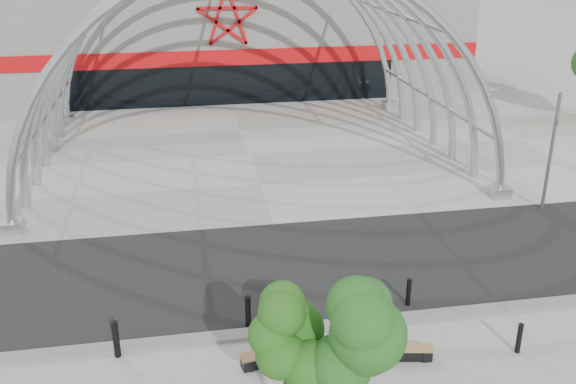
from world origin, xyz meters
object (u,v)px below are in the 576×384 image
(bench_0, at_px, (274,356))
(bollard_2, at_px, (298,335))
(signal_pole, at_px, (551,151))
(street_tree_1, at_px, (357,339))
(bench_1, at_px, (400,353))
(street_tree_0, at_px, (286,337))

(bench_0, distance_m, bollard_2, 0.88)
(bollard_2, bearing_deg, bench_0, -154.50)
(signal_pole, bearing_deg, bollard_2, -146.71)
(street_tree_1, bearing_deg, bollard_2, 99.24)
(bench_1, height_order, bollard_2, bollard_2)
(bench_1, bearing_deg, street_tree_0, -149.61)
(street_tree_0, bearing_deg, bench_0, 87.68)
(signal_pole, relative_size, street_tree_0, 1.40)
(street_tree_1, relative_size, bollard_2, 3.64)
(street_tree_0, bearing_deg, bollard_2, 73.57)
(bench_1, xyz_separation_m, bollard_2, (-2.65, 0.78, 0.35))
(signal_pole, bearing_deg, bench_0, -147.13)
(bench_1, bearing_deg, bollard_2, 163.65)
(signal_pole, distance_m, bollard_2, 14.26)
(street_tree_1, height_order, bollard_2, street_tree_1)
(street_tree_0, distance_m, bollard_2, 3.55)
(street_tree_0, height_order, bollard_2, street_tree_0)
(signal_pole, xyz_separation_m, street_tree_0, (-12.62, -10.56, -0.04))
(street_tree_0, distance_m, bench_1, 4.67)
(bench_1, bearing_deg, signal_pole, 42.97)
(signal_pole, distance_m, street_tree_0, 16.46)
(bench_0, height_order, bollard_2, bollard_2)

